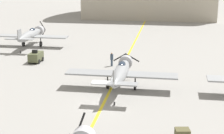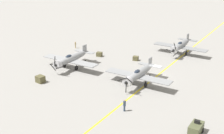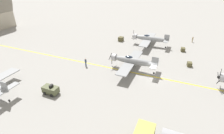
{
  "view_description": "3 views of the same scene",
  "coord_description": "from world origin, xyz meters",
  "px_view_note": "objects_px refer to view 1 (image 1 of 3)",
  "views": [
    {
      "loc": [
        6.22,
        -33.15,
        13.1
      ],
      "look_at": [
        0.01,
        5.53,
        2.27
      ],
      "focal_mm": 60.0,
      "sensor_mm": 36.0,
      "label": 1
    },
    {
      "loc": [
        -20.84,
        49.29,
        22.13
      ],
      "look_at": [
        5.02,
        7.09,
        3.31
      ],
      "focal_mm": 50.0,
      "sensor_mm": 36.0,
      "label": 2
    },
    {
      "loc": [
        -29.73,
        -4.04,
        17.79
      ],
      "look_at": [
        -4.34,
        6.77,
        2.84
      ],
      "focal_mm": 28.0,
      "sensor_mm": 36.0,
      "label": 3
    }
  ],
  "objects_px": {
    "ground_crew_walking": "(112,59)",
    "airplane_mid_center": "(121,72)",
    "airplane_far_left": "(31,35)",
    "tow_tractor": "(36,57)"
  },
  "relations": [
    {
      "from": "airplane_mid_center",
      "to": "tow_tractor",
      "type": "height_order",
      "value": "airplane_mid_center"
    },
    {
      "from": "ground_crew_walking",
      "to": "airplane_mid_center",
      "type": "bearing_deg",
      "value": -75.15
    },
    {
      "from": "airplane_far_left",
      "to": "airplane_mid_center",
      "type": "bearing_deg",
      "value": -64.37
    },
    {
      "from": "airplane_far_left",
      "to": "tow_tractor",
      "type": "xyz_separation_m",
      "value": [
        4.2,
        -9.25,
        -1.22
      ]
    },
    {
      "from": "airplane_mid_center",
      "to": "ground_crew_walking",
      "type": "bearing_deg",
      "value": 112.52
    },
    {
      "from": "tow_tractor",
      "to": "ground_crew_walking",
      "type": "relative_size",
      "value": 1.4
    },
    {
      "from": "tow_tractor",
      "to": "ground_crew_walking",
      "type": "xyz_separation_m",
      "value": [
        10.66,
        -0.37,
        0.22
      ]
    },
    {
      "from": "airplane_mid_center",
      "to": "tow_tractor",
      "type": "xyz_separation_m",
      "value": [
        -13.18,
        9.9,
        -1.22
      ]
    },
    {
      "from": "airplane_far_left",
      "to": "airplane_mid_center",
      "type": "height_order",
      "value": "same"
    },
    {
      "from": "airplane_far_left",
      "to": "tow_tractor",
      "type": "relative_size",
      "value": 4.62
    }
  ]
}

